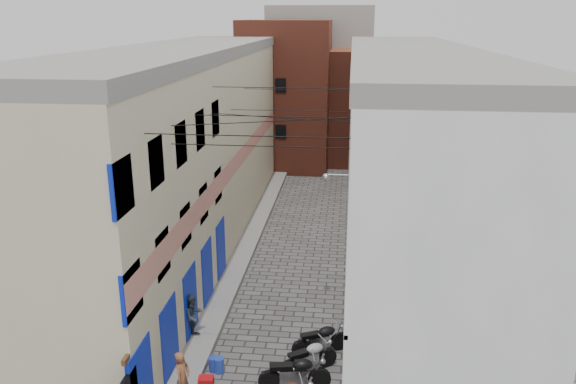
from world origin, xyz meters
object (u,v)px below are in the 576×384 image
(person_a, at_px, (182,378))
(water_jug_near, at_px, (219,365))
(motorcycle_e, at_px, (295,371))
(person_b, at_px, (193,316))
(red_crate, at_px, (206,381))
(water_jug_far, at_px, (214,364))
(motorcycle_f, at_px, (309,356))
(motorcycle_g, at_px, (321,338))

(person_a, distance_m, water_jug_near, 2.01)
(motorcycle_e, xyz_separation_m, person_a, (-2.89, -1.19, 0.41))
(motorcycle_e, bearing_deg, person_b, -130.82)
(water_jug_near, bearing_deg, red_crate, -109.28)
(red_crate, bearing_deg, person_b, 113.46)
(water_jug_near, bearing_deg, water_jug_far, 163.80)
(person_b, bearing_deg, person_a, -138.00)
(person_b, bearing_deg, water_jug_far, -113.81)
(person_a, distance_m, person_b, 3.29)
(motorcycle_f, height_order, person_b, person_b)
(motorcycle_f, relative_size, person_a, 1.25)
(red_crate, bearing_deg, motorcycle_f, 18.51)
(motorcycle_g, bearing_deg, red_crate, -83.60)
(water_jug_near, bearing_deg, motorcycle_f, 6.41)
(motorcycle_e, height_order, red_crate, motorcycle_e)
(motorcycle_f, relative_size, water_jug_far, 4.22)
(motorcycle_f, bearing_deg, water_jug_far, -118.25)
(motorcycle_e, relative_size, person_b, 1.40)
(person_a, bearing_deg, motorcycle_e, -56.55)
(water_jug_near, xyz_separation_m, red_crate, (-0.24, -0.67, -0.11))
(motorcycle_e, xyz_separation_m, person_b, (-3.50, 2.04, 0.39))
(water_jug_far, bearing_deg, red_crate, -94.42)
(motorcycle_e, relative_size, water_jug_near, 4.31)
(person_b, bearing_deg, motorcycle_e, -88.90)
(motorcycle_f, height_order, water_jug_far, motorcycle_f)
(motorcycle_g, bearing_deg, motorcycle_f, -42.04)
(person_b, bearing_deg, water_jug_near, -110.21)
(water_jug_far, relative_size, red_crate, 1.06)
(person_a, bearing_deg, water_jug_near, -6.34)
(person_b, distance_m, red_crate, 2.48)
(water_jug_near, bearing_deg, motorcycle_e, -13.85)
(red_crate, bearing_deg, person_a, -106.16)
(motorcycle_e, relative_size, motorcycle_g, 1.09)
(motorcycle_e, bearing_deg, motorcycle_f, 148.79)
(motorcycle_f, xyz_separation_m, red_crate, (-2.91, -0.97, -0.42))
(motorcycle_e, bearing_deg, red_crate, -98.46)
(person_a, relative_size, water_jug_near, 3.17)
(person_a, distance_m, water_jug_far, 2.02)
(person_a, height_order, water_jug_far, person_a)
(motorcycle_e, xyz_separation_m, water_jug_far, (-2.52, 0.63, -0.38))
(motorcycle_f, height_order, red_crate, motorcycle_f)
(motorcycle_e, distance_m, motorcycle_f, 0.94)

